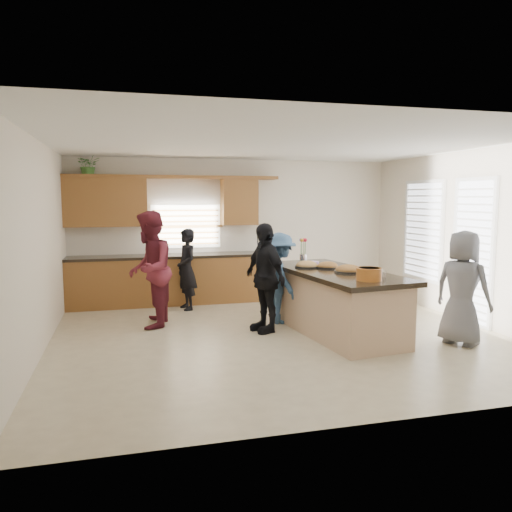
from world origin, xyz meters
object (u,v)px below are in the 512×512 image
object	(u,v)px
woman_left_front	(265,278)
woman_right_front	(462,288)
salad_bowl	(369,273)
woman_right_back	(280,278)
island	(335,303)
woman_left_mid	(150,269)
woman_left_back	(187,269)

from	to	relation	value
woman_left_front	woman_right_front	size ratio (longest dim) A/B	1.04
salad_bowl	woman_right_back	xyz separation A→B (m)	(-0.68, 1.76, -0.31)
salad_bowl	woman_right_front	bearing A→B (deg)	-2.21
salad_bowl	woman_left_front	xyz separation A→B (m)	(-1.06, 1.30, -0.21)
island	woman_left_mid	size ratio (longest dim) A/B	1.54
salad_bowl	woman_right_back	size ratio (longest dim) A/B	0.23
woman_left_mid	woman_left_back	bearing A→B (deg)	159.24
woman_left_mid	woman_right_front	xyz separation A→B (m)	(4.14, -2.06, -0.12)
island	woman_left_mid	world-z (taller)	woman_left_mid
woman_left_back	woman_right_front	distance (m)	4.67
island	salad_bowl	world-z (taller)	salad_bowl
woman_left_front	salad_bowl	bearing A→B (deg)	22.60
woman_right_front	woman_left_mid	bearing A→B (deg)	34.71
woman_left_front	woman_left_back	bearing A→B (deg)	-168.65
salad_bowl	woman_left_mid	distance (m)	3.39
woman_left_mid	woman_right_front	distance (m)	4.62
island	woman_right_front	bearing A→B (deg)	-41.63
island	woman_left_mid	bearing A→B (deg)	151.94
woman_left_back	woman_right_back	bearing A→B (deg)	31.94
salad_bowl	woman_left_back	world-z (taller)	woman_left_back
woman_left_mid	woman_left_front	world-z (taller)	woman_left_mid
island	woman_right_front	distance (m)	1.81
woman_left_mid	woman_right_back	bearing A→B (deg)	94.84
woman_left_back	woman_left_mid	xyz separation A→B (m)	(-0.71, -1.12, 0.18)
island	woman_right_back	bearing A→B (deg)	121.21
island	woman_right_front	size ratio (longest dim) A/B	1.77
woman_left_back	woman_left_mid	distance (m)	1.34
woman_left_front	woman_right_front	distance (m)	2.81
salad_bowl	woman_left_back	distance (m)	3.73
island	woman_right_back	xyz separation A→B (m)	(-0.62, 0.80, 0.29)
woman_left_back	woman_left_front	world-z (taller)	woman_left_front
woman_right_back	woman_right_front	size ratio (longest dim) A/B	0.93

